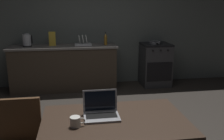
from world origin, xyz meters
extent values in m
plane|color=#2D2823|center=(0.00, 0.00, 0.00)|extent=(12.00, 12.00, 0.00)
cube|color=#545B57|center=(0.30, 2.52, 1.37)|extent=(6.40, 0.10, 2.74)
cube|color=#382D23|center=(-0.65, 2.17, 0.44)|extent=(2.10, 0.60, 0.88)
cube|color=#66605B|center=(-0.65, 2.17, 0.90)|extent=(2.16, 0.64, 0.04)
cube|color=#2D2D30|center=(1.31, 2.17, 0.44)|extent=(0.60, 0.60, 0.88)
cube|color=black|center=(1.31, 2.17, 0.90)|extent=(0.60, 0.60, 0.04)
cube|color=black|center=(1.31, 1.86, 0.37)|extent=(0.54, 0.01, 0.40)
cylinder|color=black|center=(1.15, 1.85, 0.82)|extent=(0.04, 0.02, 0.04)
cylinder|color=black|center=(1.31, 1.85, 0.82)|extent=(0.04, 0.02, 0.04)
cylinder|color=black|center=(1.47, 1.85, 0.82)|extent=(0.04, 0.02, 0.04)
cube|color=#332319|center=(-0.10, -0.91, 0.69)|extent=(1.29, 0.83, 0.04)
cylinder|color=#332319|center=(0.49, -0.56, 0.34)|extent=(0.05, 0.05, 0.67)
cube|color=#4C331E|center=(-0.95, -0.74, 0.69)|extent=(0.38, 0.04, 0.42)
cube|color=#99999E|center=(-0.21, -0.86, 0.72)|extent=(0.32, 0.22, 0.02)
cube|color=black|center=(-0.21, -0.85, 0.73)|extent=(0.28, 0.12, 0.00)
cube|color=#99999E|center=(-0.21, -0.74, 0.84)|extent=(0.32, 0.03, 0.21)
cube|color=black|center=(-0.21, -0.75, 0.84)|extent=(0.29, 0.02, 0.18)
cylinder|color=black|center=(-1.35, 2.17, 0.93)|extent=(0.17, 0.17, 0.02)
cylinder|color=#B2B5BA|center=(-1.35, 2.17, 1.05)|extent=(0.16, 0.16, 0.22)
cylinder|color=#B2B5BA|center=(-1.35, 2.17, 1.17)|extent=(0.10, 0.10, 0.02)
cube|color=black|center=(-1.25, 2.17, 1.06)|extent=(0.02, 0.02, 0.15)
cylinder|color=#8C601E|center=(0.21, 2.12, 1.01)|extent=(0.06, 0.06, 0.18)
cone|color=#8C601E|center=(0.21, 2.12, 1.13)|extent=(0.06, 0.06, 0.06)
cylinder|color=black|center=(0.21, 2.12, 1.17)|extent=(0.03, 0.03, 0.02)
cylinder|color=gray|center=(1.28, 2.15, 0.92)|extent=(0.22, 0.22, 0.01)
torus|color=gray|center=(1.28, 2.15, 0.96)|extent=(0.24, 0.24, 0.02)
cylinder|color=black|center=(1.28, 1.95, 0.94)|extent=(0.02, 0.18, 0.02)
cylinder|color=silver|center=(-0.45, -0.99, 0.76)|extent=(0.09, 0.09, 0.09)
torus|color=silver|center=(-0.39, -0.99, 0.76)|extent=(0.05, 0.01, 0.05)
cube|color=gold|center=(-0.86, 2.19, 1.06)|extent=(0.13, 0.05, 0.28)
cube|color=silver|center=(-0.25, 2.17, 0.93)|extent=(0.34, 0.26, 0.03)
cylinder|color=white|center=(-0.32, 2.17, 1.04)|extent=(0.04, 0.18, 0.18)
cylinder|color=white|center=(-0.25, 2.17, 1.04)|extent=(0.04, 0.18, 0.18)
cylinder|color=white|center=(-0.18, 2.17, 1.04)|extent=(0.04, 0.18, 0.18)
camera|label=1|loc=(-0.44, -2.91, 1.69)|focal=39.75mm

